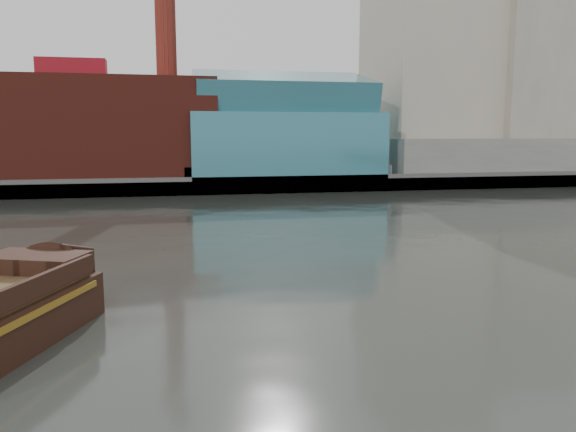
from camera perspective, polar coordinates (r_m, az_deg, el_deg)
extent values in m
plane|color=#292C27|center=(22.99, 10.75, -14.31)|extent=(400.00, 400.00, 0.00)
cube|color=slate|center=(112.08, -7.84, 4.28)|extent=(220.00, 60.00, 2.00)
cube|color=#4C4C49|center=(82.76, -6.27, 3.09)|extent=(220.00, 1.00, 2.60)
cube|color=maroon|center=(92.49, -20.82, 8.24)|extent=(42.00, 18.00, 15.00)
cube|color=teal|center=(91.39, -0.53, 7.21)|extent=(30.00, 16.00, 10.00)
cube|color=#B0A492|center=(111.84, 14.24, 16.42)|extent=(20.00, 22.00, 46.00)
cube|color=#A29A88|center=(116.98, 23.23, 13.67)|extent=(18.00, 18.00, 38.00)
cube|color=#B0A492|center=(131.74, 14.94, 16.45)|extent=(24.00, 20.00, 52.00)
cube|color=slate|center=(102.52, 21.36, 5.65)|extent=(40.00, 6.00, 6.00)
cylinder|color=maroon|center=(95.44, -12.39, 19.76)|extent=(3.20, 3.20, 22.00)
cube|color=teal|center=(91.58, -0.53, 12.23)|extent=(28.00, 14.94, 8.78)
cube|color=black|center=(29.40, -24.21, -4.58)|extent=(5.24, 4.12, 1.08)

